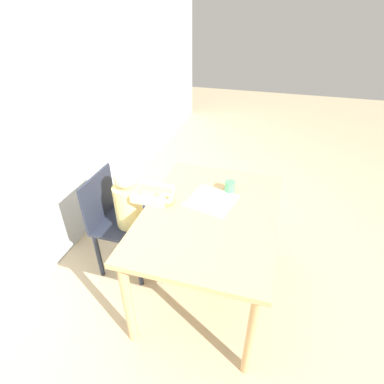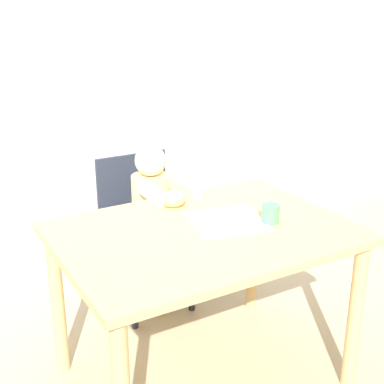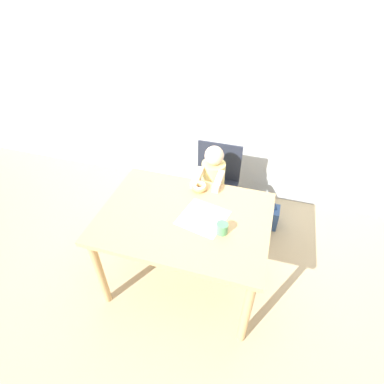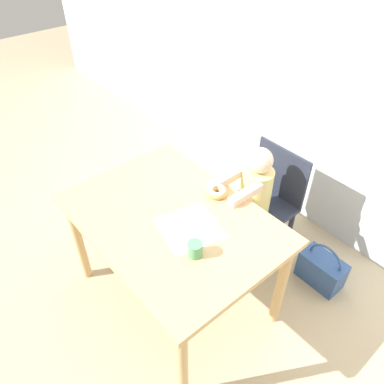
{
  "view_description": "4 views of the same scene",
  "coord_description": "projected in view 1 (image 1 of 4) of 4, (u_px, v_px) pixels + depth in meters",
  "views": [
    {
      "loc": [
        -1.53,
        -0.32,
        1.9
      ],
      "look_at": [
        0.02,
        0.13,
        0.85
      ],
      "focal_mm": 28.0,
      "sensor_mm": 36.0,
      "label": 1
    },
    {
      "loc": [
        -1.04,
        -1.72,
        1.63
      ],
      "look_at": [
        0.02,
        0.13,
        0.85
      ],
      "focal_mm": 50.0,
      "sensor_mm": 36.0,
      "label": 2
    },
    {
      "loc": [
        0.48,
        -1.42,
        2.2
      ],
      "look_at": [
        0.02,
        0.13,
        0.85
      ],
      "focal_mm": 28.0,
      "sensor_mm": 36.0,
      "label": 3
    },
    {
      "loc": [
        1.2,
        -0.87,
        2.16
      ],
      "look_at": [
        0.02,
        0.13,
        0.85
      ],
      "focal_mm": 35.0,
      "sensor_mm": 36.0,
      "label": 4
    }
  ],
  "objects": [
    {
      "name": "donut",
      "position": [
        166.0,
        199.0,
        2.02
      ],
      "size": [
        0.12,
        0.12,
        0.05
      ],
      "color": "tan",
      "rests_on": "dining_table"
    },
    {
      "name": "child_figure",
      "position": [
        132.0,
        220.0,
        2.27
      ],
      "size": [
        0.22,
        0.43,
        0.94
      ],
      "color": "#E0D17F",
      "rests_on": "ground_plane"
    },
    {
      "name": "dining_table",
      "position": [
        210.0,
        224.0,
        1.99
      ],
      "size": [
        1.19,
        0.86,
        0.73
      ],
      "color": "tan",
      "rests_on": "ground_plane"
    },
    {
      "name": "cup",
      "position": [
        230.0,
        186.0,
        2.13
      ],
      "size": [
        0.08,
        0.08,
        0.08
      ],
      "color": "#519E66",
      "rests_on": "dining_table"
    },
    {
      "name": "handbag",
      "position": [
        137.0,
        216.0,
        2.91
      ],
      "size": [
        0.3,
        0.17,
        0.34
      ],
      "color": "#2D4C84",
      "rests_on": "ground_plane"
    },
    {
      "name": "napkin",
      "position": [
        212.0,
        200.0,
        2.05
      ],
      "size": [
        0.36,
        0.36,
        0.0
      ],
      "color": "white",
      "rests_on": "dining_table"
    },
    {
      "name": "ground_plane",
      "position": [
        207.0,
        287.0,
        2.34
      ],
      "size": [
        12.0,
        12.0,
        0.0
      ],
      "primitive_type": "plane",
      "color": "tan"
    },
    {
      "name": "wall_back",
      "position": [
        19.0,
        115.0,
        1.96
      ],
      "size": [
        8.0,
        0.05,
        2.5
      ],
      "color": "silver",
      "rests_on": "ground_plane"
    },
    {
      "name": "chair",
      "position": [
        118.0,
        221.0,
        2.32
      ],
      "size": [
        0.41,
        0.41,
        0.83
      ],
      "color": "#232838",
      "rests_on": "ground_plane"
    }
  ]
}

